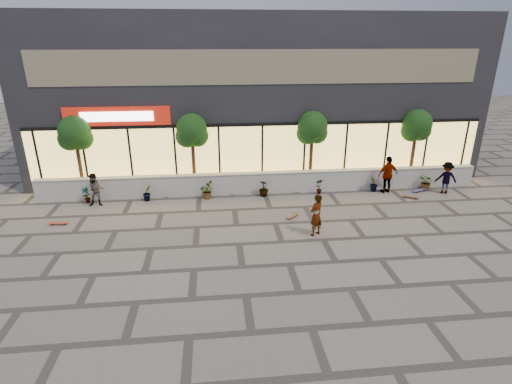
{
  "coord_description": "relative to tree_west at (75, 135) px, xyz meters",
  "views": [
    {
      "loc": [
        -2.4,
        -11.73,
        7.27
      ],
      "look_at": [
        -0.77,
        3.67,
        1.3
      ],
      "focal_mm": 28.0,
      "sensor_mm": 36.0,
      "label": 1
    }
  ],
  "objects": [
    {
      "name": "planter_wall",
      "position": [
        9.0,
        -0.7,
        -2.46
      ],
      "size": [
        22.0,
        0.42,
        1.04
      ],
      "color": "silver",
      "rests_on": "ground"
    },
    {
      "name": "shrub_c",
      "position": [
        6.1,
        -1.25,
        -2.58
      ],
      "size": [
        0.68,
        0.77,
        0.81
      ],
      "primitive_type": "imported",
      "rotation": [
        0.0,
        0.0,
        1.64
      ],
      "color": "#153912",
      "rests_on": "ground"
    },
    {
      "name": "skater_left",
      "position": [
        1.06,
        -1.67,
        -2.2
      ],
      "size": [
        0.77,
        0.61,
        1.57
      ],
      "primitive_type": "imported",
      "rotation": [
        0.0,
        0.0,
        0.02
      ],
      "color": "#947D60",
      "rests_on": "ground"
    },
    {
      "name": "skater_center",
      "position": [
        10.41,
        -5.61,
        -2.13
      ],
      "size": [
        0.75,
        0.69,
        1.71
      ],
      "primitive_type": "imported",
      "rotation": [
        0.0,
        0.0,
        3.74
      ],
      "color": "white",
      "rests_on": "ground"
    },
    {
      "name": "shrub_f",
      "position": [
        14.5,
        -1.25,
        -2.58
      ],
      "size": [
        0.55,
        0.57,
        0.81
      ],
      "primitive_type": "imported",
      "rotation": [
        0.0,
        0.0,
        4.1
      ],
      "color": "#153912",
      "rests_on": "ground"
    },
    {
      "name": "skateboard_left",
      "position": [
        -0.03,
        -3.59,
        -2.91
      ],
      "size": [
        0.81,
        0.24,
        0.1
      ],
      "rotation": [
        0.0,
        0.0,
        -0.05
      ],
      "color": "#B23921",
      "rests_on": "ground"
    },
    {
      "name": "retail_building",
      "position": [
        9.0,
        4.79,
        1.26
      ],
      "size": [
        24.0,
        9.17,
        8.5
      ],
      "color": "#24252A",
      "rests_on": "ground"
    },
    {
      "name": "shrub_g",
      "position": [
        17.3,
        -1.25,
        -2.58
      ],
      "size": [
        0.77,
        0.84,
        0.81
      ],
      "primitive_type": "imported",
      "rotation": [
        0.0,
        0.0,
        4.92
      ],
      "color": "#153912",
      "rests_on": "ground"
    },
    {
      "name": "skater_right_near",
      "position": [
        15.11,
        -1.4,
        -2.04
      ],
      "size": [
        1.17,
        0.67,
        1.88
      ],
      "primitive_type": "imported",
      "rotation": [
        0.0,
        0.0,
        3.35
      ],
      "color": "silver",
      "rests_on": "ground"
    },
    {
      "name": "tree_mideast",
      "position": [
        11.5,
        0.0,
        0.0
      ],
      "size": [
        1.6,
        1.5,
        3.92
      ],
      "color": "#462A19",
      "rests_on": "ground"
    },
    {
      "name": "shrub_a",
      "position": [
        0.5,
        -1.25,
        -2.58
      ],
      "size": [
        0.43,
        0.29,
        0.81
      ],
      "primitive_type": "imported",
      "color": "#153912",
      "rests_on": "ground"
    },
    {
      "name": "shrub_b",
      "position": [
        3.3,
        -1.25,
        -2.58
      ],
      "size": [
        0.57,
        0.57,
        0.81
      ],
      "primitive_type": "imported",
      "rotation": [
        0.0,
        0.0,
        0.82
      ],
      "color": "#153912",
      "rests_on": "ground"
    },
    {
      "name": "skateboard_center",
      "position": [
        9.83,
        -3.9,
        -2.91
      ],
      "size": [
        0.62,
        0.64,
        0.09
      ],
      "rotation": [
        0.0,
        0.0,
        0.8
      ],
      "color": "brown",
      "rests_on": "ground"
    },
    {
      "name": "tree_east",
      "position": [
        17.0,
        0.0,
        0.0
      ],
      "size": [
        1.6,
        1.5,
        3.92
      ],
      "color": "#462A19",
      "rests_on": "ground"
    },
    {
      "name": "skateboard_right_near",
      "position": [
        16.0,
        -2.3,
        -2.91
      ],
      "size": [
        0.76,
        0.58,
        0.09
      ],
      "rotation": [
        0.0,
        0.0,
        -0.56
      ],
      "color": "brown",
      "rests_on": "ground"
    },
    {
      "name": "tree_west",
      "position": [
        0.0,
        0.0,
        0.0
      ],
      "size": [
        1.6,
        1.5,
        3.92
      ],
      "color": "#462A19",
      "rests_on": "ground"
    },
    {
      "name": "skater_right_far",
      "position": [
        17.97,
        -1.8,
        -2.18
      ],
      "size": [
        1.16,
        0.84,
        1.62
      ],
      "primitive_type": "imported",
      "rotation": [
        0.0,
        0.0,
        2.89
      ],
      "color": "maroon",
      "rests_on": "ground"
    },
    {
      "name": "skateboard_right_far",
      "position": [
        16.84,
        -1.5,
        -2.9
      ],
      "size": [
        0.88,
        0.49,
        0.1
      ],
      "rotation": [
        0.0,
        0.0,
        0.33
      ],
      "color": "#4E457F",
      "rests_on": "ground"
    },
    {
      "name": "tree_midwest",
      "position": [
        5.5,
        0.0,
        0.0
      ],
      "size": [
        1.6,
        1.5,
        3.92
      ],
      "color": "#462A19",
      "rests_on": "ground"
    },
    {
      "name": "shrub_d",
      "position": [
        8.9,
        -1.25,
        -2.58
      ],
      "size": [
        0.64,
        0.64,
        0.81
      ],
      "primitive_type": "imported",
      "rotation": [
        0.0,
        0.0,
        2.46
      ],
      "color": "#153912",
      "rests_on": "ground"
    },
    {
      "name": "shrub_e",
      "position": [
        11.7,
        -1.25,
        -2.58
      ],
      "size": [
        0.46,
        0.35,
        0.81
      ],
      "primitive_type": "imported",
      "rotation": [
        0.0,
        0.0,
        3.28
      ],
      "color": "#153912",
      "rests_on": "ground"
    },
    {
      "name": "ground",
      "position": [
        9.0,
        -7.7,
        -2.99
      ],
      "size": [
        80.0,
        80.0,
        0.0
      ],
      "primitive_type": "plane",
      "color": "gray",
      "rests_on": "ground"
    }
  ]
}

